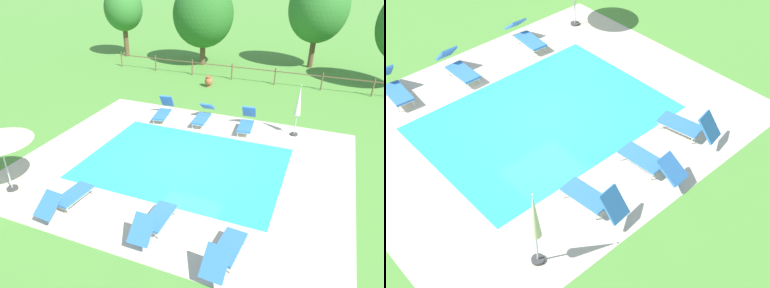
{
  "view_description": "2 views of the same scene",
  "coord_description": "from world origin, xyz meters",
  "views": [
    {
      "loc": [
        4.59,
        -10.45,
        6.89
      ],
      "look_at": [
        0.11,
        0.5,
        0.6
      ],
      "focal_mm": 32.69,
      "sensor_mm": 36.0,
      "label": 1
    },
    {
      "loc": [
        7.75,
        10.05,
        10.18
      ],
      "look_at": [
        0.63,
        2.24,
        0.76
      ],
      "focal_mm": 48.58,
      "sensor_mm": 36.0,
      "label": 2
    }
  ],
  "objects": [
    {
      "name": "tree_west_mid",
      "position": [
        -4.33,
        13.41,
        3.47
      ],
      "size": [
        4.21,
        4.21,
        5.71
      ],
      "color": "brown",
      "rests_on": "ground"
    },
    {
      "name": "terracotta_urn_near_fence",
      "position": [
        -2.2,
        8.81,
        0.35
      ],
      "size": [
        0.48,
        0.48,
        0.65
      ],
      "color": "#A85B38",
      "rests_on": "ground"
    },
    {
      "name": "sun_lounger_north_near_steps",
      "position": [
        1.45,
        3.74,
        0.39
      ],
      "size": [
        0.78,
        1.91,
        0.99
      ],
      "color": "#3370BC",
      "rests_on": "ground"
    },
    {
      "name": "perimeter_fence",
      "position": [
        0.06,
        10.7,
        0.68
      ],
      "size": [
        19.21,
        0.08,
        1.05
      ],
      "color": "brown",
      "rests_on": "ground"
    },
    {
      "name": "patio_umbrella_closed_row_west",
      "position": [
        3.53,
        4.03,
        1.48
      ],
      "size": [
        0.32,
        0.32,
        2.31
      ],
      "color": "#383838",
      "rests_on": "ground"
    },
    {
      "name": "sun_lounger_north_mid",
      "position": [
        -2.3,
        -3.84,
        0.37
      ],
      "size": [
        0.74,
        2.02,
        0.86
      ],
      "color": "#3370BC",
      "rests_on": "ground"
    },
    {
      "name": "pool_deck_paving",
      "position": [
        0.0,
        0.0,
        0.0
      ],
      "size": [
        12.09,
        9.97,
        0.01
      ],
      "primitive_type": "cube",
      "color": "beige",
      "rests_on": "ground"
    },
    {
      "name": "ground_plane",
      "position": [
        0.0,
        0.0,
        0.0
      ],
      "size": [
        160.0,
        160.0,
        0.0
      ],
      "primitive_type": "plane",
      "color": "#518E38"
    },
    {
      "name": "sun_lounger_north_far",
      "position": [
        2.91,
        -4.14,
        0.39
      ],
      "size": [
        0.73,
        1.95,
        0.94
      ],
      "color": "#3370BC",
      "rests_on": "ground"
    },
    {
      "name": "pool_coping_rim",
      "position": [
        0.0,
        0.0,
        0.01
      ],
      "size": [
        7.87,
        5.75,
        0.01
      ],
      "color": "beige",
      "rests_on": "ground"
    },
    {
      "name": "sun_lounger_south_near_corner",
      "position": [
        -0.66,
        3.78,
        0.37
      ],
      "size": [
        0.72,
        2.05,
        0.82
      ],
      "color": "#3370BC",
      "rests_on": "ground"
    },
    {
      "name": "tree_far_west",
      "position": [
        3.04,
        15.64,
        4.02
      ],
      "size": [
        3.93,
        3.93,
        6.34
      ],
      "color": "brown",
      "rests_on": "ground"
    },
    {
      "name": "tree_centre",
      "position": [
        -10.82,
        13.55,
        3.54
      ],
      "size": [
        2.9,
        2.9,
        5.2
      ],
      "color": "brown",
      "rests_on": "ground"
    },
    {
      "name": "swimming_pool_water",
      "position": [
        0.0,
        0.0,
        0.01
      ],
      "size": [
        7.39,
        5.27,
        0.01
      ],
      "primitive_type": "cube",
      "color": "#2DB7C6",
      "rests_on": "ground"
    },
    {
      "name": "sun_lounger_south_mid",
      "position": [
        0.7,
        -3.76,
        0.38
      ],
      "size": [
        0.61,
        1.94,
        0.92
      ],
      "color": "#3370BC",
      "rests_on": "ground"
    },
    {
      "name": "sun_lounger_north_end",
      "position": [
        -2.62,
        3.53,
        0.4
      ],
      "size": [
        0.91,
        1.9,
        1.01
      ],
      "color": "#3370BC",
      "rests_on": "ground"
    }
  ]
}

